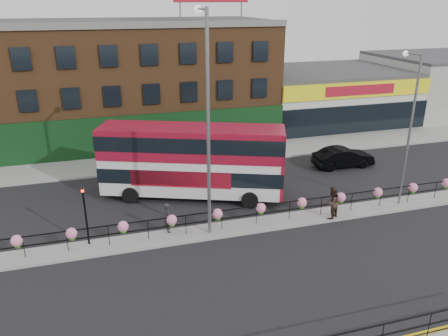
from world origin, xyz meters
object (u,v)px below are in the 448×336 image
object	(u,v)px
car	(343,157)
pedestrian_a	(168,217)
double_decker_bus	(192,155)
lamp_column_east	(409,118)
lamp_column_west	(206,107)
pedestrian_b	(332,203)

from	to	relation	value
car	pedestrian_a	world-z (taller)	pedestrian_a
double_decker_bus	lamp_column_east	xyz separation A→B (m)	(11.86, -4.66, 2.65)
lamp_column_west	lamp_column_east	world-z (taller)	lamp_column_west
car	lamp_column_east	size ratio (longest dim) A/B	0.51
pedestrian_a	lamp_column_east	xyz separation A→B (m)	(14.23, -0.32, 4.51)
double_decker_bus	lamp_column_west	bearing A→B (deg)	-93.06
double_decker_bus	car	size ratio (longest dim) A/B	2.51
pedestrian_a	lamp_column_west	bearing A→B (deg)	-105.57
lamp_column_east	lamp_column_west	bearing A→B (deg)	-179.41
double_decker_bus	car	distance (m)	12.43
lamp_column_west	pedestrian_a	bearing A→B (deg)	168.08
pedestrian_b	double_decker_bus	bearing A→B (deg)	-67.23
double_decker_bus	pedestrian_a	xyz separation A→B (m)	(-2.37, -4.34, -1.86)
car	lamp_column_west	world-z (taller)	lamp_column_west
car	pedestrian_a	distance (m)	15.80
car	pedestrian_a	size ratio (longest dim) A/B	2.76
double_decker_bus	pedestrian_b	world-z (taller)	double_decker_bus
pedestrian_a	pedestrian_b	world-z (taller)	pedestrian_b
lamp_column_west	lamp_column_east	xyz separation A→B (m)	(12.11, 0.13, -1.46)
double_decker_bus	car	bearing A→B (deg)	9.70
pedestrian_a	lamp_column_east	size ratio (longest dim) A/B	0.19
double_decker_bus	lamp_column_east	bearing A→B (deg)	-21.46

